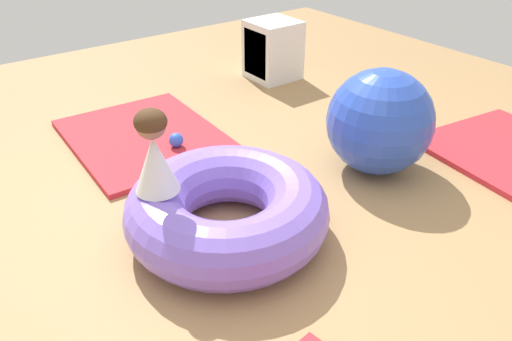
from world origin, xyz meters
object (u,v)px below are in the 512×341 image
exercise_ball_large (380,122)px  storage_cube (271,50)px  play_ball_blue (176,140)px  inflatable_cushion (227,210)px  child_in_white (154,152)px

exercise_ball_large → storage_cube: 1.89m
play_ball_blue → storage_cube: size_ratio=0.19×
inflatable_cushion → child_in_white: child_in_white is taller
child_in_white → exercise_ball_large: size_ratio=0.64×
inflatable_cushion → exercise_ball_large: 1.26m
inflatable_cushion → storage_cube: size_ratio=2.03×
inflatable_cushion → storage_cube: (-1.85, 1.75, 0.10)m
exercise_ball_large → storage_cube: (-1.82, 0.50, -0.08)m
child_in_white → exercise_ball_large: (0.14, 1.56, -0.22)m
child_in_white → storage_cube: (-1.69, 2.07, -0.30)m
exercise_ball_large → child_in_white: bearing=-95.0°
inflatable_cushion → child_in_white: bearing=-117.0°
exercise_ball_large → inflatable_cushion: bearing=-88.8°
play_ball_blue → storage_cube: storage_cube is taller
storage_cube → inflatable_cushion: bearing=-43.4°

